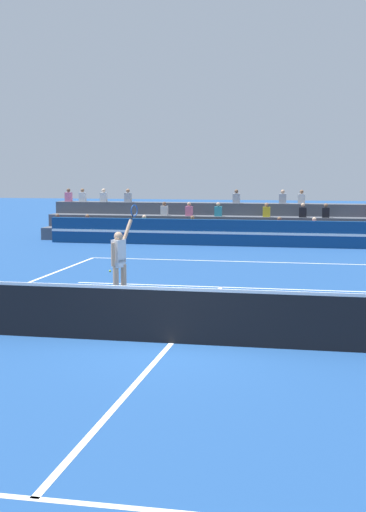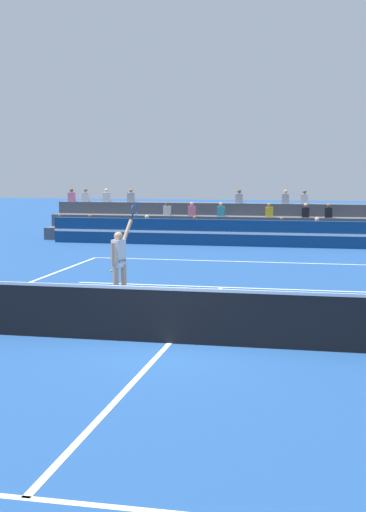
# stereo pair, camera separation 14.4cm
# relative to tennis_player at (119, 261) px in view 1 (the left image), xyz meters

# --- Properties ---
(ground_plane) EXTENTS (120.00, 120.00, 0.00)m
(ground_plane) POSITION_rel_tennis_player_xyz_m (2.16, -3.95, -0.98)
(ground_plane) COLOR navy
(court_lines) EXTENTS (11.10, 23.90, 0.01)m
(court_lines) POSITION_rel_tennis_player_xyz_m (2.16, -3.95, -0.98)
(court_lines) COLOR white
(court_lines) RESTS_ON ground
(tennis_net) EXTENTS (12.00, 0.10, 1.10)m
(tennis_net) POSITION_rel_tennis_player_xyz_m (2.16, -3.95, -0.44)
(tennis_net) COLOR slate
(tennis_net) RESTS_ON ground
(sponsor_banner_wall) EXTENTS (18.00, 0.26, 1.10)m
(sponsor_banner_wall) POSITION_rel_tennis_player_xyz_m (2.16, 12.89, -0.43)
(sponsor_banner_wall) COLOR navy
(sponsor_banner_wall) RESTS_ON ground
(bleacher_stand) EXTENTS (19.80, 2.85, 2.28)m
(bleacher_stand) POSITION_rel_tennis_player_xyz_m (2.16, 15.43, -0.33)
(bleacher_stand) COLOR #4C515B
(bleacher_stand) RESTS_ON ground
(tennis_player) EXTENTS (0.53, 1.16, 2.40)m
(tennis_player) POSITION_rel_tennis_player_xyz_m (0.00, 0.00, 0.00)
(tennis_player) COLOR tan
(tennis_player) RESTS_ON ground
(tennis_ball) EXTENTS (0.07, 0.07, 0.07)m
(tennis_ball) POSITION_rel_tennis_player_xyz_m (-1.68, 4.64, -0.95)
(tennis_ball) COLOR #C6DB33
(tennis_ball) RESTS_ON ground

